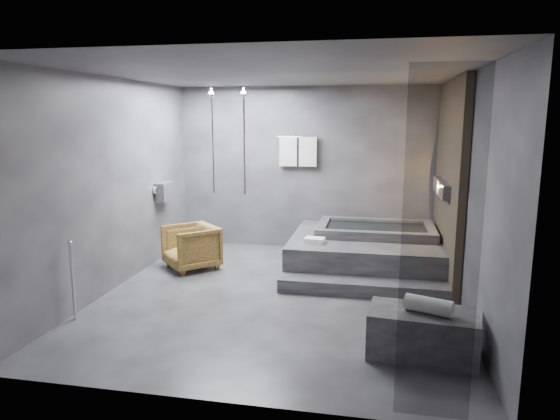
# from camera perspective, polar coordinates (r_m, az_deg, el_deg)

# --- Properties ---
(room) EXTENTS (5.00, 5.04, 2.82)m
(room) POSITION_cam_1_polar(r_m,az_deg,el_deg) (6.36, 3.87, 5.58)
(room) COLOR #28282B
(room) RESTS_ON ground
(tub_deck) EXTENTS (2.20, 2.00, 0.50)m
(tub_deck) POSITION_cam_1_polar(r_m,az_deg,el_deg) (7.76, 9.68, -4.75)
(tub_deck) COLOR #2D2D2F
(tub_deck) RESTS_ON ground
(tub_step) EXTENTS (2.20, 0.36, 0.18)m
(tub_step) POSITION_cam_1_polar(r_m,az_deg,el_deg) (6.68, 9.36, -8.72)
(tub_step) COLOR #2D2D2F
(tub_step) RESTS_ON ground
(concrete_bench) EXTENTS (1.06, 0.66, 0.46)m
(concrete_bench) POSITION_cam_1_polar(r_m,az_deg,el_deg) (5.14, 15.92, -13.43)
(concrete_bench) COLOR #2D2C2F
(concrete_bench) RESTS_ON ground
(driftwood_chair) EXTENTS (1.02, 1.02, 0.67)m
(driftwood_chair) POSITION_cam_1_polar(r_m,az_deg,el_deg) (7.74, -10.11, -4.18)
(driftwood_chair) COLOR #4A3312
(driftwood_chair) RESTS_ON ground
(rolled_towel) EXTENTS (0.47, 0.31, 0.16)m
(rolled_towel) POSITION_cam_1_polar(r_m,az_deg,el_deg) (4.99, 16.64, -10.40)
(rolled_towel) COLOR white
(rolled_towel) RESTS_ON concrete_bench
(deck_towel) EXTENTS (0.30, 0.23, 0.07)m
(deck_towel) POSITION_cam_1_polar(r_m,az_deg,el_deg) (7.20, 3.98, -3.48)
(deck_towel) COLOR white
(deck_towel) RESTS_ON tub_deck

